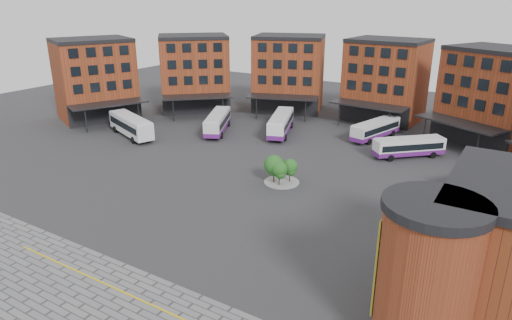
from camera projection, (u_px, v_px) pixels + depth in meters
The scene contains 10 objects.
ground at pixel (210, 216), 47.93m from camera, with size 160.00×160.00×0.00m, color #28282B.
yellow_line at pixel (123, 292), 35.73m from camera, with size 26.00×0.15×0.02m, color gold.
main_building at pixel (321, 85), 78.41m from camera, with size 94.14×42.48×14.60m.
tree_island at pixel (280, 168), 55.57m from camera, with size 4.40×4.40×3.59m.
bus_a at pixel (131, 125), 74.23m from camera, with size 12.10×6.92×3.38m.
bus_b at pixel (218, 122), 76.75m from camera, with size 7.25×11.37×3.20m.
bus_c at pixel (281, 123), 75.69m from camera, with size 6.58×12.04×3.33m.
bus_d at pixel (376, 129), 73.14m from camera, with size 5.19×10.81×2.97m.
bus_e at pixel (409, 147), 64.84m from camera, with size 9.07×8.71×2.88m.
bus_f at pixel (497, 177), 53.85m from camera, with size 8.78×9.91×3.04m.
Camera 1 is at (26.60, -34.11, 22.01)m, focal length 32.00 mm.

